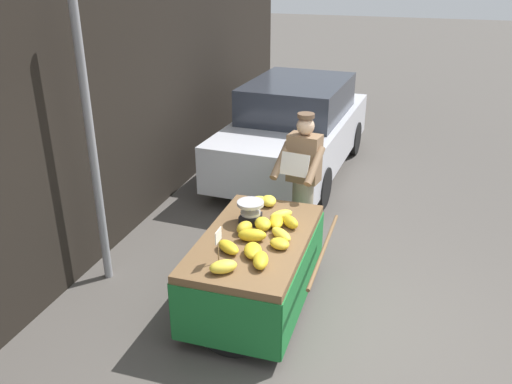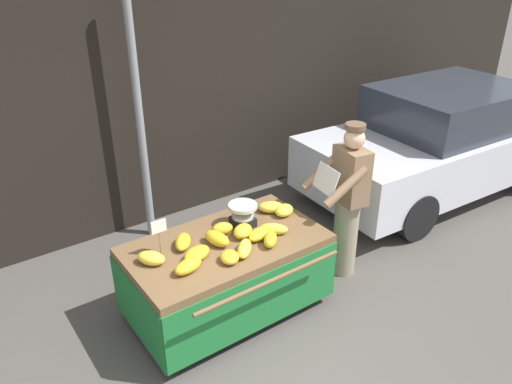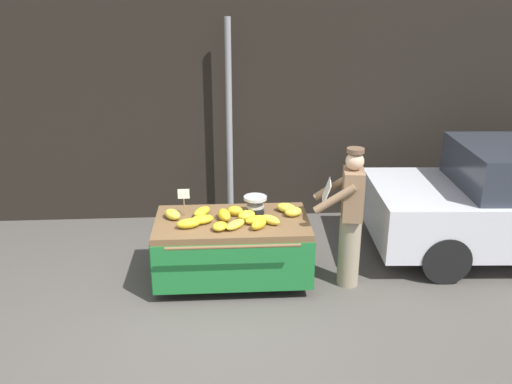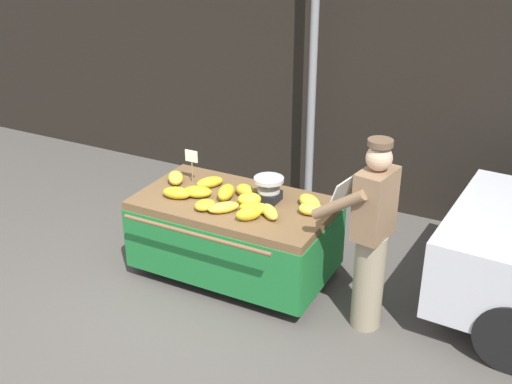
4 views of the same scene
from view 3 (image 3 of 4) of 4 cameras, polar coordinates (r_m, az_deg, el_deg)
ground_plane at (r=6.04m, az=-4.37°, el=-13.71°), size 60.00×60.00×0.00m
back_wall at (r=8.31m, az=-4.51°, el=9.56°), size 16.00×0.24×3.66m
street_pole at (r=7.97m, az=-2.80°, el=6.84°), size 0.09×0.09×3.04m
banana_cart at (r=6.59m, az=-2.51°, el=-4.62°), size 1.85×1.24×0.81m
weighing_scale at (r=6.60m, az=-0.08°, el=-1.42°), size 0.28×0.28×0.24m
price_sign at (r=6.59m, az=-7.54°, el=-0.45°), size 0.14×0.01×0.34m
banana_bunch_0 at (r=6.41m, az=-5.65°, el=-2.86°), size 0.31×0.25×0.10m
banana_bunch_1 at (r=6.25m, az=-2.17°, el=-3.41°), size 0.28×0.29×0.10m
banana_bunch_2 at (r=6.37m, az=0.11°, el=-2.92°), size 0.31×0.21×0.10m
banana_bunch_3 at (r=6.64m, az=-5.66°, el=-2.05°), size 0.27×0.30×0.10m
banana_bunch_4 at (r=6.31m, az=-7.06°, el=-3.27°), size 0.30×0.20×0.11m
banana_bunch_5 at (r=6.60m, az=-2.17°, el=-1.98°), size 0.23×0.18×0.12m
banana_bunch_6 at (r=6.47m, az=-0.99°, el=-2.46°), size 0.27×0.25×0.12m
banana_bunch_7 at (r=6.24m, az=0.29°, el=-3.36°), size 0.24×0.25×0.12m
banana_bunch_8 at (r=6.49m, az=-3.34°, el=-2.40°), size 0.20×0.30×0.13m
banana_bunch_9 at (r=6.23m, az=-3.79°, el=-3.59°), size 0.24×0.25×0.09m
banana_bunch_10 at (r=6.61m, az=3.89°, el=-2.06°), size 0.26×0.24×0.11m
banana_bunch_11 at (r=6.58m, az=-8.70°, el=-2.31°), size 0.27×0.29×0.11m
banana_bunch_12 at (r=6.37m, az=1.48°, el=-2.90°), size 0.27×0.27×0.10m
banana_bunch_13 at (r=6.72m, az=3.19°, el=-1.65°), size 0.31×0.28×0.11m
vendor_person at (r=6.49m, az=9.75°, el=-2.64°), size 0.63×0.58×1.71m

